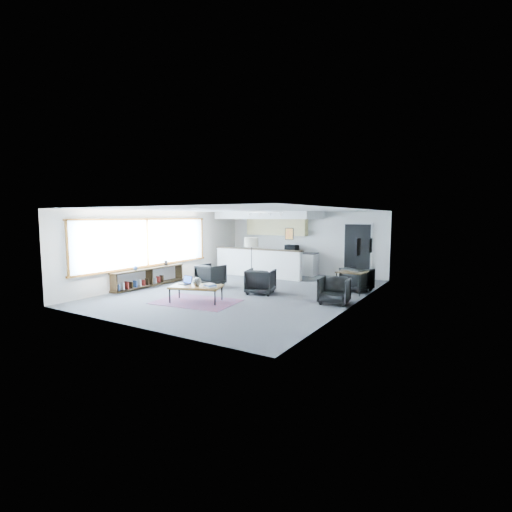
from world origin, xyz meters
The scene contains 21 objects.
room centered at (0.00, 0.00, 1.30)m, with size 7.02×9.02×2.62m.
window centered at (-3.46, -0.90, 1.46)m, with size 0.10×5.95×1.66m.
console centered at (-3.30, -1.05, 0.33)m, with size 0.35×3.00×0.80m.
kitchenette centered at (-1.20, 3.71, 1.38)m, with size 4.20×1.96×2.60m.
doorway centered at (2.30, 4.42, 1.07)m, with size 1.10×0.12×2.15m.
track_light centered at (-0.59, 2.20, 2.53)m, with size 1.60×0.07×0.15m.
wall_art_lower centered at (3.47, 0.40, 1.55)m, with size 0.03×0.38×0.48m.
wall_art_upper centered at (3.47, 1.70, 1.50)m, with size 0.03×0.34×0.44m.
kilim_rug centered at (-0.39, -1.96, 0.01)m, with size 2.44×1.82×0.01m.
coffee_table centered at (-0.39, -1.96, 0.43)m, with size 1.59×1.20×0.46m.
laptop centered at (-0.81, -1.90, 0.53)m, with size 0.35×0.30×0.23m.
ceramic_pot centered at (-0.32, -2.01, 0.59)m, with size 0.25×0.25×0.25m.
book_stack centered at (0.08, -1.93, 0.51)m, with size 0.39×0.35×0.10m.
coaster centered at (-0.36, -2.22, 0.46)m, with size 0.11×0.11×0.01m.
armchair_left centered at (-1.59, 0.22, 0.41)m, with size 0.80×0.75×0.82m, color black.
armchair_right centered at (0.58, -0.04, 0.42)m, with size 0.83×0.77×0.85m, color black.
floor_lamp centered at (-0.37, 0.93, 1.46)m, with size 0.64×0.64×1.68m.
dining_table centered at (2.99, 1.51, 0.63)m, with size 0.86×0.86×0.69m.
dining_chair_near centered at (3.00, -0.15, 0.34)m, with size 0.67×0.63×0.69m, color black.
dining_chair_far centered at (3.00, 1.99, 0.35)m, with size 0.69×0.64×0.71m, color black.
microwave centered at (-0.39, 4.15, 1.11)m, with size 0.52×0.29×0.35m, color black.
Camera 1 is at (6.37, -9.83, 2.37)m, focal length 26.00 mm.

